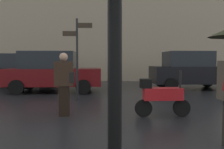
{
  "coord_description": "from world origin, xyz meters",
  "views": [
    {
      "loc": [
        -0.01,
        -2.42,
        1.49
      ],
      "look_at": [
        0.37,
        4.86,
        1.03
      ],
      "focal_mm": 35.65,
      "sensor_mm": 36.0,
      "label": 1
    }
  ],
  "objects_px": {
    "parked_car_right": "(21,70)",
    "parked_car_distant": "(190,70)",
    "pedestrian_with_bag": "(64,80)",
    "parked_car_left": "(52,72)",
    "street_signpost": "(77,51)",
    "parked_scooter": "(161,96)"
  },
  "relations": [
    {
      "from": "parked_car_right",
      "to": "parked_car_distant",
      "type": "distance_m",
      "value": 9.43
    },
    {
      "from": "pedestrian_with_bag",
      "to": "parked_car_distant",
      "type": "xyz_separation_m",
      "value": [
        5.62,
        5.36,
        0.03
      ]
    },
    {
      "from": "parked_car_left",
      "to": "street_signpost",
      "type": "bearing_deg",
      "value": -41.88
    },
    {
      "from": "parked_car_right",
      "to": "parked_car_left",
      "type": "bearing_deg",
      "value": 135.24
    },
    {
      "from": "parked_scooter",
      "to": "pedestrian_with_bag",
      "type": "bearing_deg",
      "value": 174.1
    },
    {
      "from": "parked_car_distant",
      "to": "pedestrian_with_bag",
      "type": "bearing_deg",
      "value": 50.8
    },
    {
      "from": "parked_car_right",
      "to": "parked_scooter",
      "type": "bearing_deg",
      "value": 131.93
    },
    {
      "from": "parked_car_left",
      "to": "parked_car_distant",
      "type": "height_order",
      "value": "parked_car_distant"
    },
    {
      "from": "parked_scooter",
      "to": "parked_car_left",
      "type": "distance_m",
      "value": 6.23
    },
    {
      "from": "parked_car_right",
      "to": "pedestrian_with_bag",
      "type": "bearing_deg",
      "value": 118.76
    },
    {
      "from": "parked_scooter",
      "to": "parked_car_distant",
      "type": "xyz_separation_m",
      "value": [
        3.05,
        5.57,
        0.43
      ]
    },
    {
      "from": "parked_car_right",
      "to": "parked_car_distant",
      "type": "bearing_deg",
      "value": 170.9
    },
    {
      "from": "parked_scooter",
      "to": "parked_car_left",
      "type": "height_order",
      "value": "parked_car_left"
    },
    {
      "from": "parked_car_left",
      "to": "parked_car_distant",
      "type": "xyz_separation_m",
      "value": [
        6.92,
        0.71,
        0.02
      ]
    },
    {
      "from": "pedestrian_with_bag",
      "to": "parked_car_distant",
      "type": "distance_m",
      "value": 7.76
    },
    {
      "from": "parked_scooter",
      "to": "parked_car_distant",
      "type": "relative_size",
      "value": 0.37
    },
    {
      "from": "parked_car_right",
      "to": "parked_car_distant",
      "type": "xyz_separation_m",
      "value": [
        9.26,
        -1.75,
        0.05
      ]
    },
    {
      "from": "parked_car_distant",
      "to": "street_signpost",
      "type": "height_order",
      "value": "street_signpost"
    },
    {
      "from": "parked_scooter",
      "to": "street_signpost",
      "type": "xyz_separation_m",
      "value": [
        -2.45,
        2.5,
        1.28
      ]
    },
    {
      "from": "pedestrian_with_bag",
      "to": "parked_scooter",
      "type": "xyz_separation_m",
      "value": [
        2.57,
        -0.21,
        -0.4
      ]
    },
    {
      "from": "parked_scooter",
      "to": "parked_car_right",
      "type": "distance_m",
      "value": 9.61
    },
    {
      "from": "parked_car_left",
      "to": "parked_car_distant",
      "type": "distance_m",
      "value": 6.96
    }
  ]
}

